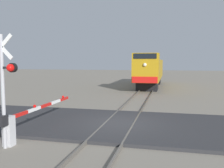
% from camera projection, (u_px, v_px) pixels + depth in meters
% --- Properties ---
extents(ground_plane, '(160.00, 160.00, 0.00)m').
position_uv_depth(ground_plane, '(120.00, 126.00, 12.42)').
color(ground_plane, gray).
extents(rail_track_left, '(0.08, 80.00, 0.15)m').
position_uv_depth(rail_track_left, '(106.00, 123.00, 12.57)').
color(rail_track_left, '#59544C').
rests_on(rail_track_left, ground_plane).
extents(rail_track_right, '(0.08, 80.00, 0.15)m').
position_uv_depth(rail_track_right, '(134.00, 125.00, 12.25)').
color(rail_track_right, '#59544C').
rests_on(rail_track_right, ground_plane).
extents(road_surface, '(36.00, 6.15, 0.14)m').
position_uv_depth(road_surface, '(120.00, 124.00, 12.41)').
color(road_surface, '#2D2D30').
rests_on(road_surface, ground_plane).
extents(locomotive, '(2.72, 14.88, 4.11)m').
position_uv_depth(locomotive, '(150.00, 70.00, 31.44)').
color(locomotive, black).
rests_on(locomotive, ground_plane).
extents(crossing_signal, '(1.18, 0.33, 4.24)m').
position_uv_depth(crossing_signal, '(2.00, 78.00, 8.92)').
color(crossing_signal, '#ADADB2').
rests_on(crossing_signal, ground_plane).
extents(crossing_gate, '(0.36, 6.11, 1.28)m').
position_uv_depth(crossing_gate, '(21.00, 120.00, 10.16)').
color(crossing_gate, silver).
rests_on(crossing_gate, ground_plane).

